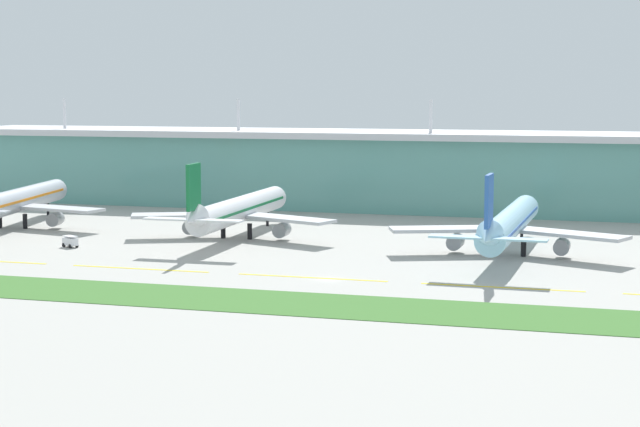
{
  "coord_description": "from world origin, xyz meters",
  "views": [
    {
      "loc": [
        49.31,
        -177.3,
        33.88
      ],
      "look_at": [
        -12.38,
        38.81,
        7.0
      ],
      "focal_mm": 58.54,
      "sensor_mm": 36.0,
      "label": 1
    }
  ],
  "objects_px": {
    "airliner_nearest": "(14,202)",
    "baggage_cart": "(70,241)",
    "airliner_near_middle": "(238,210)",
    "airliner_far_middle": "(509,224)"
  },
  "relations": [
    {
      "from": "airliner_nearest",
      "to": "baggage_cart",
      "type": "bearing_deg",
      "value": -40.55
    },
    {
      "from": "airliner_near_middle",
      "to": "airliner_far_middle",
      "type": "xyz_separation_m",
      "value": [
        61.96,
        -7.62,
        0.01
      ]
    },
    {
      "from": "airliner_far_middle",
      "to": "baggage_cart",
      "type": "bearing_deg",
      "value": -170.25
    },
    {
      "from": "baggage_cart",
      "to": "airliner_far_middle",
      "type": "bearing_deg",
      "value": 9.75
    },
    {
      "from": "airliner_near_middle",
      "to": "baggage_cart",
      "type": "distance_m",
      "value": 38.32
    },
    {
      "from": "airliner_nearest",
      "to": "airliner_far_middle",
      "type": "bearing_deg",
      "value": -4.37
    },
    {
      "from": "airliner_nearest",
      "to": "airliner_far_middle",
      "type": "distance_m",
      "value": 121.48
    },
    {
      "from": "airliner_nearest",
      "to": "airliner_far_middle",
      "type": "relative_size",
      "value": 0.99
    },
    {
      "from": "airliner_near_middle",
      "to": "airliner_far_middle",
      "type": "bearing_deg",
      "value": -7.01
    },
    {
      "from": "airliner_near_middle",
      "to": "airliner_nearest",
      "type": "bearing_deg",
      "value": 178.41
    }
  ]
}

